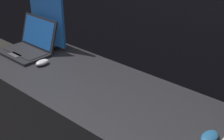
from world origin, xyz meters
name	(u,v)px	position (x,y,z in m)	size (l,w,h in m)	color
laptop_front	(29,45)	(-0.85, 0.38, 1.05)	(0.38, 0.31, 0.25)	black
mouse_front	(42,63)	(-0.60, 0.30, 1.01)	(0.06, 0.10, 0.04)	#B2B2B7
promo_stand_front	(47,15)	(-0.85, 0.56, 1.24)	(0.38, 0.07, 0.51)	black
mouse_back	(210,137)	(0.62, 0.32, 1.01)	(0.07, 0.12, 0.03)	navy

